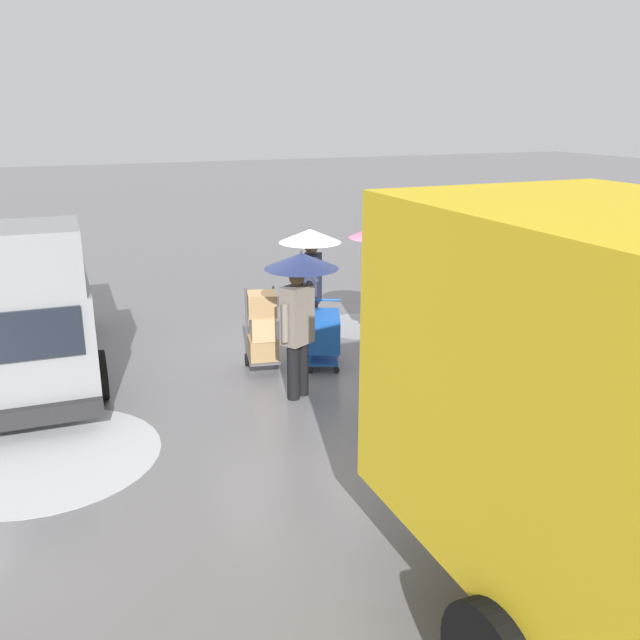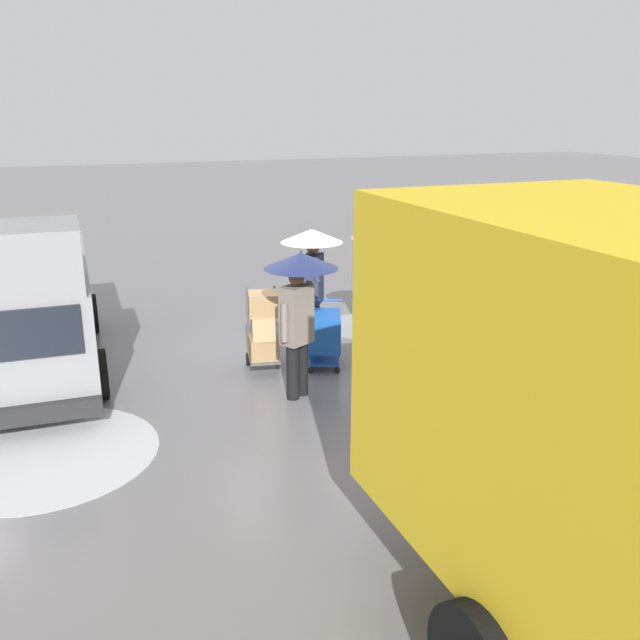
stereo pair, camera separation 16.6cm
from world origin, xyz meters
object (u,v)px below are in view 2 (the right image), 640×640
object	(u,v)px
hand_dolly_boxes	(263,328)
pedestrian_black_side	(312,260)
shopping_cart_vendor	(324,333)
pedestrian_white_side	(381,255)
pedestrian_pink_side	(299,290)
cargo_van_parked_right	(23,302)

from	to	relation	value
hand_dolly_boxes	pedestrian_black_side	size ratio (longest dim) A/B	0.61
shopping_cart_vendor	pedestrian_black_side	bearing A→B (deg)	-98.52
hand_dolly_boxes	pedestrian_white_side	bearing A→B (deg)	-165.19
shopping_cart_vendor	pedestrian_pink_side	distance (m)	1.60
shopping_cart_vendor	pedestrian_pink_side	xyz separation A→B (m)	(0.77, 0.96, 1.02)
shopping_cart_vendor	pedestrian_pink_side	world-z (taller)	pedestrian_pink_side
cargo_van_parked_right	hand_dolly_boxes	xyz separation A→B (m)	(-3.45, 1.26, -0.46)
shopping_cart_vendor	hand_dolly_boxes	bearing A→B (deg)	-10.31
shopping_cart_vendor	hand_dolly_boxes	xyz separation A→B (m)	(0.96, -0.18, 0.15)
pedestrian_pink_side	shopping_cart_vendor	bearing A→B (deg)	-128.77
cargo_van_parked_right	pedestrian_pink_side	distance (m)	4.38
hand_dolly_boxes	pedestrian_black_side	xyz separation A→B (m)	(-1.09, -0.69, 0.85)
pedestrian_black_side	pedestrian_white_side	bearing A→B (deg)	176.96
pedestrian_black_side	cargo_van_parked_right	bearing A→B (deg)	-7.13
shopping_cart_vendor	hand_dolly_boxes	world-z (taller)	hand_dolly_boxes
pedestrian_white_side	hand_dolly_boxes	bearing A→B (deg)	14.81
pedestrian_pink_side	pedestrian_white_side	distance (m)	2.80
cargo_van_parked_right	pedestrian_pink_side	bearing A→B (deg)	146.65
pedestrian_white_side	shopping_cart_vendor	bearing A→B (deg)	29.75
cargo_van_parked_right	shopping_cart_vendor	world-z (taller)	cargo_van_parked_right
shopping_cart_vendor	hand_dolly_boxes	size ratio (longest dim) A/B	0.77
cargo_van_parked_right	shopping_cart_vendor	xyz separation A→B (m)	(-4.42, 1.44, -0.61)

